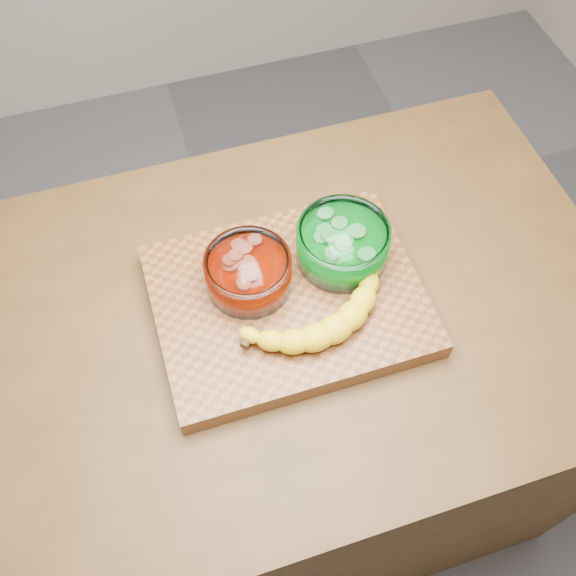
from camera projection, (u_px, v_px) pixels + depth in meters
name	position (u px, v px, depth m)	size (l,w,h in m)	color
ground	(288.00, 465.00, 1.88)	(3.50, 3.50, 0.00)	#59595E
counter	(288.00, 406.00, 1.50)	(1.20, 0.80, 0.90)	#4D3217
cutting_board	(288.00, 301.00, 1.10)	(0.45, 0.35, 0.04)	brown
bowl_red	(248.00, 273.00, 1.07)	(0.15, 0.15, 0.07)	white
bowl_green	(342.00, 244.00, 1.10)	(0.16, 0.16, 0.07)	white
banana	(315.00, 308.00, 1.05)	(0.30, 0.17, 0.04)	yellow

